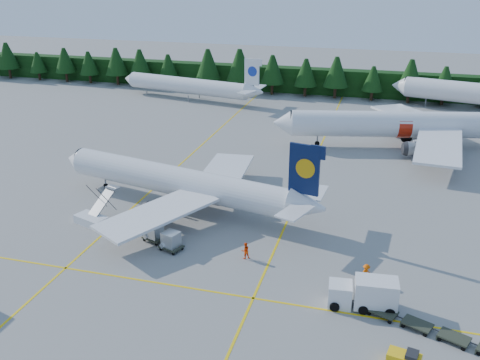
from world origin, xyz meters
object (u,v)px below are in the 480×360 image
(service_truck, at_px, (363,293))
(airliner_red, at_px, (399,125))
(airliner_navy, at_px, (172,181))
(airstairs, at_px, (93,217))
(baggage_tug, at_px, (405,359))

(service_truck, bearing_deg, airliner_red, 81.76)
(airliner_navy, height_order, airstairs, airliner_navy)
(airliner_navy, distance_m, airstairs, 10.94)
(airliner_red, height_order, service_truck, airliner_red)
(airstairs, xyz_separation_m, baggage_tug, (36.15, -15.76, -0.12))
(airliner_red, relative_size, service_truck, 6.98)
(airstairs, bearing_deg, airliner_red, 68.16)
(airliner_red, xyz_separation_m, airstairs, (-35.13, -40.34, -3.11))
(airliner_navy, distance_m, airliner_red, 42.86)
(airstairs, bearing_deg, service_truck, 4.16)
(service_truck, height_order, baggage_tug, service_truck)
(airliner_red, xyz_separation_m, baggage_tug, (1.01, -56.10, -3.23))
(airliner_red, distance_m, baggage_tug, 56.20)
(airstairs, relative_size, baggage_tug, 2.21)
(service_truck, relative_size, baggage_tug, 2.29)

